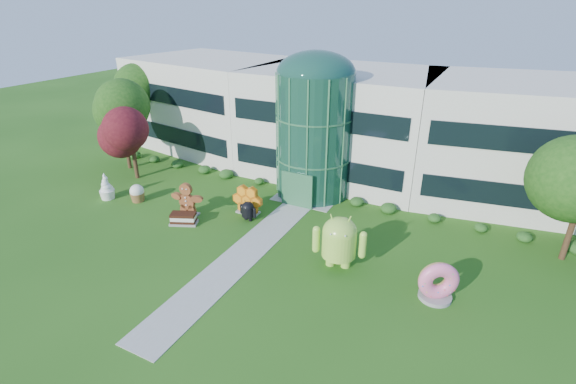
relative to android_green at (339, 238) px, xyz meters
The scene contains 14 objects.
ground 6.73m from the android_green, 153.42° to the right, with size 140.00×140.00×0.00m, color #215114.
building 16.41m from the android_green, 110.89° to the left, with size 46.00×15.00×9.30m, color beige, non-canonical shape.
atrium 11.19m from the android_green, 122.34° to the left, with size 6.00×6.00×9.80m, color #194738.
walkway 6.13m from the android_green, behind, with size 2.40×20.00×0.04m, color #9E9E93.
tree_red 21.79m from the android_green, 167.76° to the left, with size 4.00×4.00×6.00m, color #3F0C14, non-canonical shape.
trees_backdrop 11.87m from the android_green, 119.70° to the left, with size 52.00×8.00×8.40m, color #184310, non-canonical shape.
android_green is the anchor object (origin of this frame).
android_black 8.39m from the android_green, 163.20° to the left, with size 1.51×1.01×1.72m, color black, non-canonical shape.
donut 5.87m from the android_green, ahead, with size 2.23×1.07×2.31m, color #EF5B83, non-canonical shape.
gingerbread 12.39m from the android_green, behind, with size 2.89×1.11×2.67m, color brown, non-canonical shape.
ice_cream_sandwich 11.89m from the android_green, behind, with size 1.94×0.97×0.87m, color black, non-canonical shape.
honeycomb 9.25m from the android_green, 158.64° to the left, with size 2.57×0.92×2.02m, color orange, non-canonical shape.
froyo 20.13m from the android_green, behind, with size 1.29×1.29×2.21m, color white, non-canonical shape.
cupcake 17.63m from the android_green, behind, with size 1.20×1.20×1.44m, color white, non-canonical shape.
Camera 1 is at (12.80, -17.42, 14.75)m, focal length 26.00 mm.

